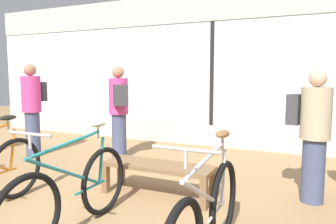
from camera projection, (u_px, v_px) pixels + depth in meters
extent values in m
plane|color=#99754C|center=(90.00, 224.00, 3.30)|extent=(24.00, 24.00, 0.00)
cube|color=beige|center=(211.00, 136.00, 6.94)|extent=(12.00, 0.08, 0.45)
cube|color=silver|center=(212.00, 74.00, 6.79)|extent=(12.00, 0.04, 2.15)
cube|color=beige|center=(213.00, 6.00, 6.64)|extent=(12.00, 0.08, 0.60)
cube|color=black|center=(212.00, 74.00, 6.77)|extent=(0.08, 0.02, 2.15)
torus|color=black|center=(16.00, 168.00, 3.99)|extent=(0.06, 0.74, 0.74)
cylinder|color=orange|center=(13.00, 149.00, 3.92)|extent=(0.03, 0.11, 0.49)
cylinder|color=#B2B2B7|center=(8.00, 124.00, 3.85)|extent=(0.02, 0.02, 0.14)
ellipsoid|color=black|center=(8.00, 118.00, 3.84)|extent=(0.11, 0.22, 0.06)
torus|color=black|center=(104.00, 181.00, 3.53)|extent=(0.06, 0.73, 0.73)
torus|color=black|center=(28.00, 218.00, 2.61)|extent=(0.06, 0.73, 0.73)
cylinder|color=#1E7A7F|center=(68.00, 173.00, 3.01)|extent=(0.03, 0.96, 0.51)
cylinder|color=#1E7A7F|center=(101.00, 160.00, 3.47)|extent=(0.03, 0.11, 0.49)
cylinder|color=#1E7A7F|center=(69.00, 143.00, 3.00)|extent=(0.03, 0.88, 0.10)
cylinder|color=#1E7A7F|center=(90.00, 187.00, 3.32)|extent=(0.03, 0.46, 0.03)
cylinder|color=#B2B2B7|center=(98.00, 132.00, 3.39)|extent=(0.02, 0.02, 0.14)
ellipsoid|color=#B2A893|center=(98.00, 124.00, 3.39)|extent=(0.11, 0.22, 0.06)
cylinder|color=#B2B2B7|center=(30.00, 141.00, 2.59)|extent=(0.02, 0.02, 0.12)
cylinder|color=#ADADB2|center=(30.00, 134.00, 2.59)|extent=(0.46, 0.02, 0.02)
torus|color=black|center=(224.00, 202.00, 2.93)|extent=(0.06, 0.74, 0.74)
cylinder|color=#BCBCC1|center=(205.00, 196.00, 2.42)|extent=(0.03, 0.92, 0.51)
cylinder|color=#BCBCC1|center=(223.00, 177.00, 2.87)|extent=(0.03, 0.11, 0.49)
cylinder|color=#BCBCC1|center=(207.00, 158.00, 2.42)|extent=(0.03, 0.85, 0.10)
cylinder|color=#BCBCC1|center=(217.00, 211.00, 2.73)|extent=(0.03, 0.44, 0.03)
cylinder|color=#B2B2B7|center=(222.00, 143.00, 2.79)|extent=(0.02, 0.02, 0.14)
ellipsoid|color=brown|center=(223.00, 134.00, 2.79)|extent=(0.11, 0.22, 0.06)
cylinder|color=#B2B2B7|center=(186.00, 159.00, 2.03)|extent=(0.02, 0.02, 0.12)
cylinder|color=#ADADB2|center=(186.00, 150.00, 2.02)|extent=(0.46, 0.02, 0.02)
cube|color=brown|center=(158.00, 166.00, 4.05)|extent=(1.40, 0.44, 0.05)
cube|color=brown|center=(106.00, 179.00, 4.19)|extent=(0.08, 0.08, 0.36)
cube|color=brown|center=(204.00, 194.00, 3.64)|extent=(0.08, 0.08, 0.36)
cube|color=brown|center=(121.00, 171.00, 4.51)|extent=(0.08, 0.08, 0.36)
cube|color=brown|center=(213.00, 185.00, 3.96)|extent=(0.08, 0.08, 0.36)
cylinder|color=#424C6B|center=(119.00, 136.00, 5.92)|extent=(0.37, 0.37, 0.81)
cylinder|color=#D13D84|center=(119.00, 96.00, 5.84)|extent=(0.48, 0.48, 0.64)
sphere|color=#9E7051|center=(118.00, 72.00, 5.79)|extent=(0.21, 0.21, 0.21)
cube|color=#38383D|center=(121.00, 95.00, 5.61)|extent=(0.27, 0.27, 0.36)
cylinder|color=#424C6B|center=(33.00, 134.00, 6.06)|extent=(0.30, 0.30, 0.83)
cylinder|color=#D13D84|center=(31.00, 94.00, 5.98)|extent=(0.39, 0.39, 0.66)
sphere|color=#9E7051|center=(30.00, 70.00, 5.93)|extent=(0.21, 0.21, 0.21)
cube|color=#38383D|center=(39.00, 92.00, 6.20)|extent=(0.26, 0.18, 0.36)
cylinder|color=#424C6B|center=(313.00, 171.00, 3.85)|extent=(0.32, 0.32, 0.76)
cylinder|color=tan|center=(316.00, 113.00, 3.77)|extent=(0.42, 0.42, 0.60)
sphere|color=tan|center=(318.00, 78.00, 3.73)|extent=(0.20, 0.20, 0.20)
cube|color=#38383D|center=(295.00, 109.00, 3.92)|extent=(0.20, 0.27, 0.36)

